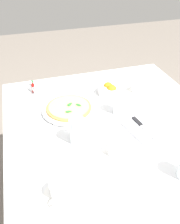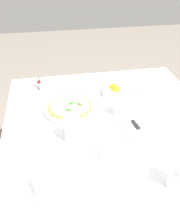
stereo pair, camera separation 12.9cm
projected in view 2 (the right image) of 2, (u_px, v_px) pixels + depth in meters
ground_plane at (106, 202)px, 1.70m from camera, size 8.00×8.00×0.00m
dining_table at (110, 139)px, 1.34m from camera, size 1.12×1.12×0.74m
pizza_plate at (70, 108)px, 1.34m from camera, size 0.30×0.30×0.02m
pizza at (70, 106)px, 1.33m from camera, size 0.25×0.25×0.02m
coffee_cup_near_left at (143, 91)px, 1.45m from camera, size 0.13×0.13×0.06m
coffee_cup_center_back at (44, 186)px, 0.89m from camera, size 0.13×0.13×0.07m
coffee_cup_far_right at (108, 151)px, 1.04m from camera, size 0.13×0.13×0.06m
water_glass_left_edge at (178, 177)px, 0.90m from camera, size 0.07×0.07×0.11m
water_glass_near_right at (72, 131)px, 1.11m from camera, size 0.07×0.07×0.13m
water_glass_right_edge at (121, 107)px, 1.27m from camera, size 0.07×0.07×0.12m
napkin_folded at (140, 133)px, 1.17m from camera, size 0.24×0.17×0.02m
dinner_knife at (141, 131)px, 1.16m from camera, size 0.20×0.05×0.01m
citrus_bowl at (115, 91)px, 1.46m from camera, size 0.15×0.15×0.07m
hot_sauce_bottle at (40, 84)px, 1.51m from camera, size 0.02×0.02×0.08m
salt_shaker at (41, 87)px, 1.49m from camera, size 0.03×0.03×0.06m
pepper_shaker at (38, 83)px, 1.54m from camera, size 0.03×0.03×0.06m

